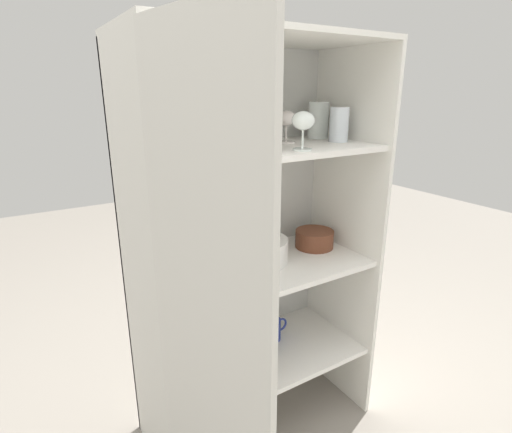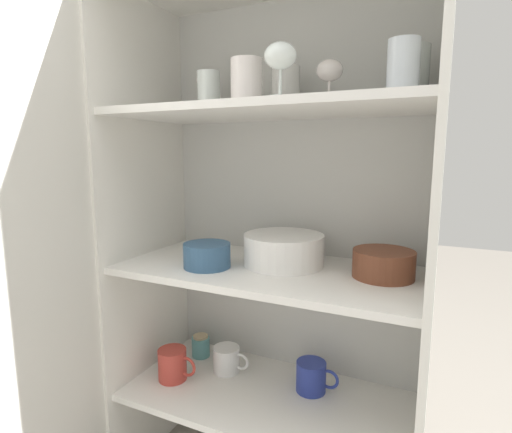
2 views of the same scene
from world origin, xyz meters
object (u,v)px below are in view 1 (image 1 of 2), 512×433
Objects in this scene: serving_bowl_small at (228,275)px; coffee_mug_primary at (211,354)px; mixing_bowl_large at (314,238)px; plate_stack_white at (258,250)px; storage_jar at (174,359)px.

serving_bowl_small reaches higher than coffee_mug_primary.
serving_bowl_small is (-0.47, -0.11, -0.00)m from mixing_bowl_large.
plate_stack_white reaches higher than serving_bowl_small.
coffee_mug_primary is (-0.20, 0.02, -0.40)m from plate_stack_white.
plate_stack_white is 0.53m from storage_jar.
plate_stack_white is 0.22m from serving_bowl_small.
mixing_bowl_large reaches higher than storage_jar.
storage_jar is (-0.34, 0.06, -0.40)m from plate_stack_white.
plate_stack_white is 1.74× the size of serving_bowl_small.
plate_stack_white reaches higher than mixing_bowl_large.
mixing_bowl_large reaches higher than serving_bowl_small.
mixing_bowl_large is at bearing -0.05° from plate_stack_white.
mixing_bowl_large is 1.19× the size of serving_bowl_small.
coffee_mug_primary is 0.14m from storage_jar.
serving_bowl_small is at bearing -148.66° from plate_stack_white.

